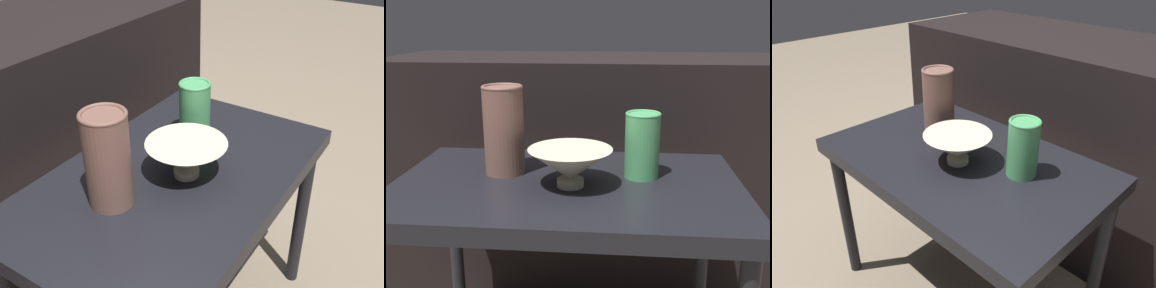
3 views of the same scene
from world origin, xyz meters
The scene contains 5 objects.
table centered at (0.00, 0.00, 0.47)m, with size 0.76×0.48×0.53m.
couch_backdrop centered at (0.00, 0.58, 0.37)m, with size 1.30×0.50×0.75m.
bowl centered at (0.01, -0.03, 0.57)m, with size 0.18×0.18×0.08m.
vase_textured_left centered at (-0.15, 0.05, 0.63)m, with size 0.09×0.09×0.20m.
vase_colorful_right centered at (0.16, 0.05, 0.60)m, with size 0.08×0.08×0.15m.
Camera 2 is at (0.11, -0.92, 0.87)m, focal length 42.00 mm.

